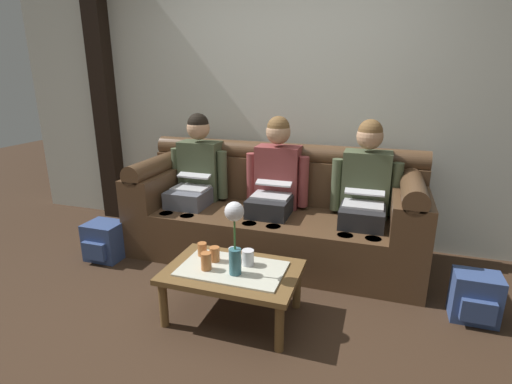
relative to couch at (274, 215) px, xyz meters
name	(u,v)px	position (x,y,z in m)	size (l,w,h in m)	color
ground_plane	(224,329)	(0.00, -1.17, -0.37)	(14.00, 14.00, 0.00)	#382619
back_wall_patterned	(291,86)	(0.00, 0.53, 1.08)	(6.00, 0.12, 2.90)	silver
timber_pillar	(104,84)	(-1.99, 0.41, 1.08)	(0.20, 0.20, 2.90)	black
couch	(274,215)	(0.00, 0.00, 0.00)	(2.48, 0.88, 0.96)	#513823
person_left	(196,176)	(-0.75, 0.00, 0.29)	(0.56, 0.67, 1.22)	#595B66
person_middle	(275,183)	(0.00, 0.00, 0.29)	(0.56, 0.67, 1.22)	#232326
person_right	(365,191)	(0.75, 0.00, 0.29)	(0.56, 0.67, 1.22)	#232326
coffee_table	(232,275)	(0.00, -1.01, -0.06)	(0.86, 0.57, 0.36)	brown
flower_vase	(235,231)	(0.05, -1.08, 0.28)	(0.12, 0.12, 0.48)	#336672
cup_near_left	(233,254)	(-0.03, -0.91, 0.04)	(0.06, 0.06, 0.09)	silver
cup_near_right	(202,249)	(-0.26, -0.91, 0.04)	(0.06, 0.06, 0.09)	#B26633
cup_far_center	(215,254)	(-0.15, -0.96, 0.04)	(0.07, 0.07, 0.10)	#B26633
cup_far_left	(206,261)	(-0.15, -1.08, 0.05)	(0.07, 0.07, 0.12)	#B26633
cup_far_right	(248,257)	(0.08, -0.94, 0.04)	(0.08, 0.08, 0.10)	silver
backpack_left	(105,241)	(-1.37, -0.57, -0.20)	(0.30, 0.30, 0.33)	#33477A
backpack_right	(475,298)	(1.52, -0.55, -0.21)	(0.29, 0.25, 0.32)	#33477A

